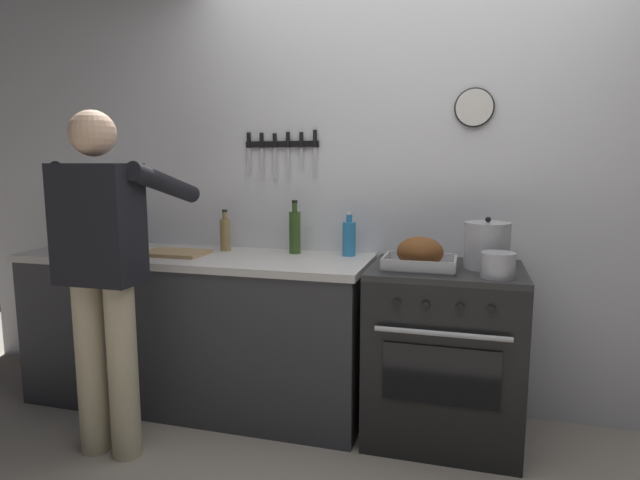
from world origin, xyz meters
TOP-DOWN VIEW (x-y plane):
  - wall_back at (0.00, 1.35)m, footprint 6.00×0.13m
  - counter_block at (-1.20, 0.99)m, footprint 2.03×0.65m
  - stove at (0.22, 0.99)m, footprint 0.76×0.67m
  - person_cook at (-1.34, 0.38)m, footprint 0.51×0.63m
  - roasting_pan at (0.09, 0.88)m, footprint 0.35×0.26m
  - stock_pot at (0.41, 1.02)m, footprint 0.23×0.23m
  - saucepan at (0.45, 0.80)m, footprint 0.15×0.15m
  - cutting_board at (-1.30, 0.94)m, footprint 0.36×0.24m
  - bottle_dish_soap at (-0.33, 1.18)m, footprint 0.08×0.08m
  - bottle_olive_oil at (-0.65, 1.17)m, footprint 0.07×0.07m
  - bottle_vinegar at (-1.08, 1.15)m, footprint 0.06×0.06m

SIDE VIEW (x-z plane):
  - stove at x=0.22m, z-range 0.00..0.90m
  - counter_block at x=-1.20m, z-range 0.00..0.90m
  - cutting_board at x=-1.30m, z-range 0.90..0.92m
  - person_cook at x=-1.34m, z-range 0.12..1.78m
  - saucepan at x=0.45m, z-range 0.90..1.02m
  - roasting_pan at x=0.09m, z-range 0.89..1.06m
  - bottle_vinegar at x=-1.08m, z-range 0.88..1.13m
  - bottle_dish_soap at x=-0.33m, z-range 0.88..1.13m
  - stock_pot at x=0.41m, z-range 0.89..1.15m
  - bottle_olive_oil at x=-0.65m, z-range 0.88..1.19m
  - wall_back at x=0.00m, z-range 0.00..2.60m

